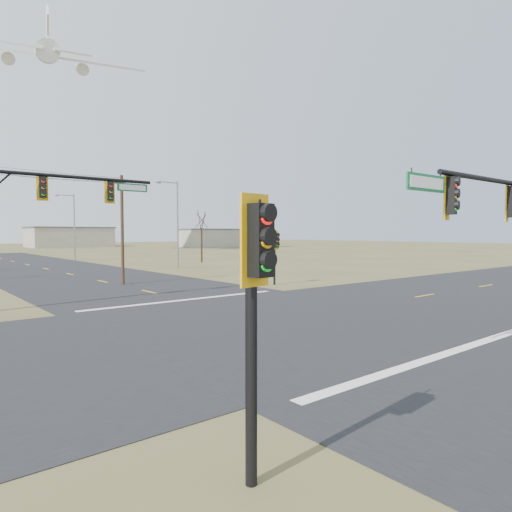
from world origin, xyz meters
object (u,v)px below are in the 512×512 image
at_px(pedestal_signal_sw, 257,273).
at_px(utility_pole_near, 122,227).
at_px(streetlight_b, 73,223).
at_px(mast_arm_far, 41,203).
at_px(bare_tree_c, 201,219).
at_px(pedestal_signal_ne, 276,245).
at_px(mast_arm_near, 509,214).
at_px(streetlight_a, 176,219).

distance_m(pedestal_signal_sw, utility_pole_near, 28.20).
bearing_deg(streetlight_b, mast_arm_far, -96.19).
bearing_deg(bare_tree_c, pedestal_signal_sw, -121.48).
relative_size(pedestal_signal_sw, utility_pole_near, 0.55).
xyz_separation_m(mast_arm_far, pedestal_signal_ne, (15.67, -0.24, -2.35)).
height_order(mast_arm_near, streetlight_a, streetlight_a).
bearing_deg(bare_tree_c, utility_pole_near, -135.35).
relative_size(mast_arm_far, pedestal_signal_ne, 2.29).
xyz_separation_m(pedestal_signal_ne, bare_tree_c, (9.50, 24.95, 2.62)).
height_order(mast_arm_far, streetlight_b, streetlight_b).
bearing_deg(streetlight_a, pedestal_signal_sw, -131.59).
distance_m(mast_arm_near, streetlight_b, 56.35).
distance_m(mast_arm_near, streetlight_a, 37.28).
bearing_deg(mast_arm_far, bare_tree_c, 64.32).
bearing_deg(mast_arm_near, bare_tree_c, 56.47).
bearing_deg(streetlight_b, pedestal_signal_ne, -73.34).
height_order(pedestal_signal_ne, streetlight_b, streetlight_b).
xyz_separation_m(utility_pole_near, streetlight_b, (6.20, 31.07, 0.84)).
bearing_deg(mast_arm_near, utility_pole_near, 82.51).
relative_size(pedestal_signal_ne, utility_pole_near, 0.50).
relative_size(pedestal_signal_sw, streetlight_a, 0.47).
relative_size(mast_arm_far, streetlight_a, 0.98).
bearing_deg(streetlight_b, bare_tree_c, -35.11).
distance_m(utility_pole_near, bare_tree_c, 25.38).
bearing_deg(pedestal_signal_sw, pedestal_signal_ne, 41.26).
bearing_deg(pedestal_signal_sw, mast_arm_far, 77.59).
height_order(pedestal_signal_ne, pedestal_signal_sw, pedestal_signal_sw).
height_order(pedestal_signal_sw, utility_pole_near, utility_pole_near).
height_order(streetlight_a, bare_tree_c, streetlight_a).
xyz_separation_m(utility_pole_near, bare_tree_c, (18.03, 17.81, 1.36)).
relative_size(pedestal_signal_sw, streetlight_b, 0.49).
height_order(pedestal_signal_ne, bare_tree_c, bare_tree_c).
xyz_separation_m(mast_arm_near, mast_arm_far, (-10.12, 18.28, 0.85)).
bearing_deg(pedestal_signal_sw, streetlight_a, 55.85).
height_order(mast_arm_near, pedestal_signal_sw, mast_arm_near).
distance_m(mast_arm_near, pedestal_signal_sw, 12.31).
bearing_deg(mast_arm_near, mast_arm_far, 104.73).
height_order(mast_arm_far, pedestal_signal_sw, mast_arm_far).
xyz_separation_m(streetlight_a, bare_tree_c, (7.33, 6.52, 0.35)).
height_order(streetlight_a, streetlight_b, streetlight_a).
bearing_deg(bare_tree_c, streetlight_a, -138.32).
relative_size(mast_arm_far, utility_pole_near, 1.14).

